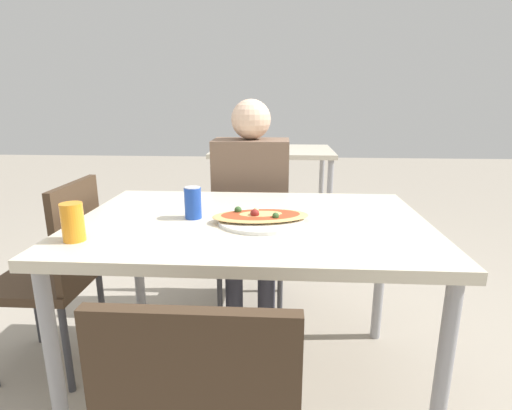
% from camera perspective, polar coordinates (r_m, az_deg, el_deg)
% --- Properties ---
extents(ground_plane, '(14.00, 14.00, 0.00)m').
position_cam_1_polar(ground_plane, '(1.92, -0.62, -24.18)').
color(ground_plane, '#9E9384').
extents(dining_table, '(1.35, 0.91, 0.76)m').
position_cam_1_polar(dining_table, '(1.58, -0.69, -4.38)').
color(dining_table, beige).
rests_on(dining_table, ground_plane).
extents(chair_far_seated, '(0.40, 0.40, 0.88)m').
position_cam_1_polar(chair_far_seated, '(2.39, -0.50, -2.61)').
color(chair_far_seated, '#3F2D1E').
rests_on(chair_far_seated, ground_plane).
extents(chair_side_left, '(0.40, 0.40, 0.88)m').
position_cam_1_polar(chair_side_left, '(1.99, -26.55, -8.06)').
color(chair_side_left, '#3F2D1E').
rests_on(chair_side_left, ground_plane).
extents(person_seated, '(0.41, 0.28, 1.21)m').
position_cam_1_polar(person_seated, '(2.22, -0.71, 1.97)').
color(person_seated, '#2D2D38').
rests_on(person_seated, ground_plane).
extents(pizza_main, '(0.39, 0.33, 0.06)m').
position_cam_1_polar(pizza_main, '(1.52, 0.65, -1.82)').
color(pizza_main, white).
rests_on(pizza_main, dining_table).
extents(soda_can, '(0.07, 0.07, 0.12)m').
position_cam_1_polar(soda_can, '(1.58, -8.98, 0.35)').
color(soda_can, '#1E47B2').
rests_on(soda_can, dining_table).
extents(drink_glass, '(0.07, 0.07, 0.13)m').
position_cam_1_polar(drink_glass, '(1.44, -24.71, -2.24)').
color(drink_glass, orange).
rests_on(drink_glass, dining_table).
extents(background_table, '(1.10, 0.80, 0.88)m').
position_cam_1_polar(background_table, '(3.74, 1.76, 7.10)').
color(background_table, beige).
rests_on(background_table, ground_plane).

